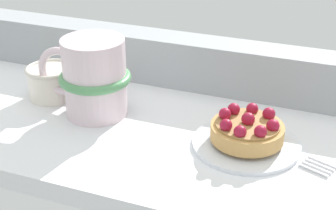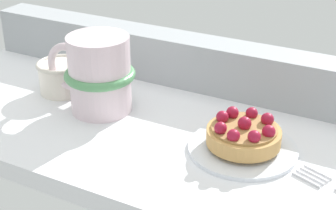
# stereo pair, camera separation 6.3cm
# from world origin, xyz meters

# --- Properties ---
(ground_plane) EXTENTS (0.83, 0.32, 0.03)m
(ground_plane) POSITION_xyz_m (0.00, 0.00, -0.01)
(ground_plane) COLOR white
(window_rail_back) EXTENTS (0.82, 0.05, 0.07)m
(window_rail_back) POSITION_xyz_m (0.00, 0.13, 0.04)
(window_rail_back) COLOR #9EA3A8
(window_rail_back) RESTS_ON ground_plane
(dessert_plate) EXTENTS (0.13, 0.13, 0.01)m
(dessert_plate) POSITION_xyz_m (0.07, -0.01, 0.00)
(dessert_plate) COLOR silver
(dessert_plate) RESTS_ON ground_plane
(raspberry_tart) EXTENTS (0.09, 0.09, 0.03)m
(raspberry_tart) POSITION_xyz_m (0.07, -0.01, 0.02)
(raspberry_tart) COLOR tan
(raspberry_tart) RESTS_ON dessert_plate
(coffee_mug) EXTENTS (0.13, 0.09, 0.10)m
(coffee_mug) POSITION_xyz_m (-0.14, 0.00, 0.05)
(coffee_mug) COLOR silver
(coffee_mug) RESTS_ON ground_plane
(sugar_bowl) EXTENTS (0.07, 0.07, 0.05)m
(sugar_bowl) POSITION_xyz_m (-0.22, 0.02, 0.02)
(sugar_bowl) COLOR silver
(sugar_bowl) RESTS_ON ground_plane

